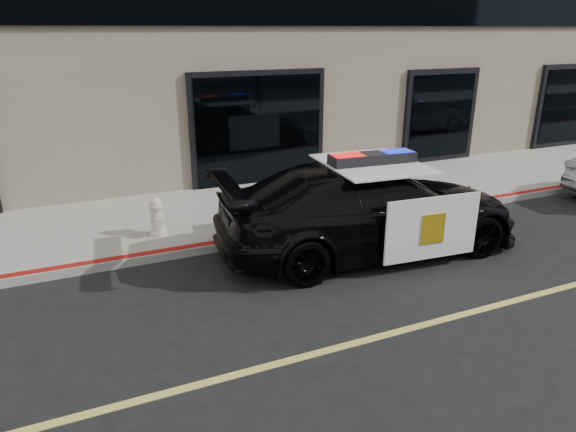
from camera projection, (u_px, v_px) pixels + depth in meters
name	position (u px, v px, depth m)	size (l,w,h in m)	color
ground	(493.00, 307.00, 7.45)	(120.00, 120.00, 0.00)	black
sidewalk_n	(326.00, 198.00, 11.94)	(60.00, 3.50, 0.15)	gray
police_car	(370.00, 208.00, 9.10)	(3.07, 5.83, 1.80)	black
fire_hydrant	(157.00, 217.00, 9.54)	(0.33, 0.46, 0.73)	beige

